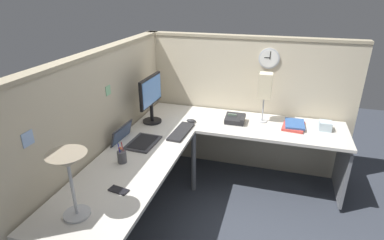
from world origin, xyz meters
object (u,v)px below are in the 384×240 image
(keyboard, at_px, (181,132))
(pen_cup, at_px, (122,157))
(book_stack, at_px, (294,125))
(wall_clock, at_px, (269,58))
(computer_mouse, at_px, (191,121))
(desk_lamp_paper, at_px, (265,87))
(cell_phone, at_px, (119,190))
(tissue_box, at_px, (325,126))
(laptop, at_px, (134,139))
(office_phone, at_px, (236,119))
(desk_lamp_dome, at_px, (68,166))
(monitor, at_px, (151,96))

(keyboard, height_order, pen_cup, pen_cup)
(keyboard, bearing_deg, book_stack, -64.52)
(wall_clock, bearing_deg, computer_mouse, 124.06)
(book_stack, distance_m, desk_lamp_paper, 0.49)
(book_stack, relative_size, wall_clock, 1.37)
(desk_lamp_paper, bearing_deg, cell_phone, 150.40)
(pen_cup, relative_size, tissue_box, 1.50)
(laptop, bearing_deg, tissue_box, -65.69)
(keyboard, bearing_deg, office_phone, -47.56)
(desk_lamp_dome, relative_size, tissue_box, 3.71)
(monitor, height_order, office_phone, monitor)
(keyboard, xyz_separation_m, cell_phone, (-1.03, 0.13, -0.01))
(monitor, distance_m, pen_cup, 0.87)
(office_phone, bearing_deg, pen_cup, 144.29)
(tissue_box, height_order, wall_clock, wall_clock)
(desk_lamp_paper, distance_m, tissue_box, 0.71)
(laptop, relative_size, keyboard, 0.92)
(office_phone, distance_m, desk_lamp_paper, 0.45)
(pen_cup, xyz_separation_m, desk_lamp_paper, (1.18, -1.04, 0.33))
(desk_lamp_dome, relative_size, office_phone, 2.15)
(cell_phone, distance_m, tissue_box, 2.12)
(computer_mouse, xyz_separation_m, book_stack, (0.18, -1.05, 0.00))
(computer_mouse, distance_m, tissue_box, 1.36)
(monitor, distance_m, laptop, 0.55)
(monitor, distance_m, book_stack, 1.51)
(laptop, relative_size, book_stack, 1.30)
(pen_cup, bearing_deg, tissue_box, -55.52)
(monitor, bearing_deg, pen_cup, -174.02)
(keyboard, distance_m, office_phone, 0.62)
(pen_cup, bearing_deg, office_phone, -35.71)
(pen_cup, bearing_deg, laptop, 11.31)
(book_stack, relative_size, desk_lamp_paper, 0.57)
(cell_phone, xyz_separation_m, office_phone, (1.43, -0.61, 0.03))
(laptop, bearing_deg, desk_lamp_dome, -174.23)
(computer_mouse, bearing_deg, desk_lamp_paper, -71.67)
(desk_lamp_dome, height_order, office_phone, desk_lamp_dome)
(keyboard, height_order, wall_clock, wall_clock)
(tissue_box, bearing_deg, pen_cup, 124.48)
(laptop, height_order, tissue_box, laptop)
(laptop, distance_m, tissue_box, 1.90)
(cell_phone, xyz_separation_m, desk_lamp_paper, (1.54, -0.87, 0.38))
(office_phone, distance_m, tissue_box, 0.90)
(laptop, xyz_separation_m, desk_lamp_dome, (-1.02, -0.10, 0.34))
(cell_phone, distance_m, wall_clock, 2.09)
(desk_lamp_dome, xyz_separation_m, pen_cup, (0.66, 0.03, -0.31))
(monitor, distance_m, desk_lamp_paper, 1.18)
(pen_cup, xyz_separation_m, tissue_box, (1.14, -1.66, -0.01))
(office_phone, height_order, tissue_box, office_phone)
(desk_lamp_dome, relative_size, pen_cup, 2.47)
(keyboard, xyz_separation_m, desk_lamp_paper, (0.51, -0.74, 0.37))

